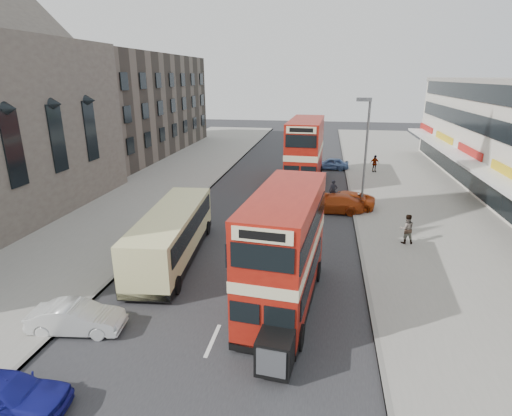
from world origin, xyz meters
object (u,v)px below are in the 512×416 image
Objects in this scene: street_lamp at (365,148)px; car_right_a at (332,203)px; bus_main at (285,250)px; bus_second at (305,151)px; car_right_c at (331,164)px; pedestrian_far at (375,163)px; car_left_near at (4,394)px; car_left_front at (77,318)px; car_right_b at (343,200)px; cyclist at (333,198)px; pedestrian_near at (407,229)px; coach at (172,233)px.

street_lamp reaches higher than car_right_a.
bus_second is (-0.30, 21.03, 0.38)m from bus_main.
car_right_c is 2.17× the size of pedestrian_far.
street_lamp is 0.79× the size of bus_second.
bus_second is 2.73× the size of car_left_near.
pedestrian_far is at bearing 79.93° from street_lamp.
car_right_b reaches higher than car_left_front.
car_right_c is 1.81× the size of cyclist.
cyclist is (-4.29, -11.84, -0.33)m from pedestrian_far.
bus_second is 2.22× the size of car_right_b.
car_left_front is at bearing 30.46° from pedestrian_near.
bus_main is 21.03m from bus_second.
bus_main reaches higher than pedestrian_far.
coach is 2.09× the size of car_right_b.
bus_main is at bearing 42.61° from pedestrian_near.
car_left_near is at bearing -25.98° from car_right_a.
car_right_c is (-0.81, 13.19, -0.01)m from car_right_b.
pedestrian_near reaches higher than car_left_near.
car_right_a is (8.54, 9.45, -0.81)m from coach.
cyclist is at bearing 46.19° from coach.
bus_second is (-4.47, 8.04, -1.82)m from street_lamp.
bus_main reaches higher than car_left_near.
car_right_b is at bearing -96.66° from bus_main.
cyclist is (0.08, -12.79, 0.05)m from car_right_c.
car_left_front is 32.05m from car_right_c.
cyclist is (-4.15, 6.81, -0.37)m from pedestrian_near.
pedestrian_near reaches higher than car_left_front.
street_lamp reaches higher than pedestrian_near.
bus_main is 2.52× the size of car_left_front.
coach is 13.40m from pedestrian_near.
bus_second is 1.06× the size of coach.
car_left_front is 19.06m from car_right_a.
bus_second is at bearing -163.66° from car_right_a.
car_left_front is (-11.87, -16.31, -4.19)m from street_lamp.
car_left_near is at bearing 77.87° from bus_second.
bus_main is 5.07× the size of pedestrian_near.
car_left_near is 1.01× the size of car_right_c.
coach is 26.11m from pedestrian_far.
cyclist is (9.68, 21.70, 0.04)m from car_left_near.
car_right_a is at bearing 42.55° from coach.
street_lamp is 4.42m from car_right_b.
bus_main is at bearing -10.09° from car_right_a.
bus_second reaches higher than cyclist.
pedestrian_near is (12.77, 4.04, -0.44)m from coach.
car_left_near is 0.81× the size of car_right_b.
pedestrian_near is at bearing -67.70° from street_lamp.
car_right_b is at bearing 2.40° from car_right_c.
bus_second is at bearing -161.66° from pedestrian_far.
street_lamp reaches higher than coach.
street_lamp reaches higher than cyclist.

